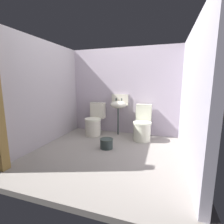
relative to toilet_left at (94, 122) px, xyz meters
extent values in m
cube|color=gray|center=(0.64, -0.89, -0.36)|extent=(3.08, 2.88, 0.08)
cube|color=#B1A4B4|center=(0.64, 0.40, 0.73)|extent=(3.08, 0.10, 2.11)
cube|color=#AEA6AC|center=(-0.74, -0.79, 0.73)|extent=(0.10, 2.68, 2.11)
cube|color=#AEA9BA|center=(2.03, -0.79, 0.73)|extent=(0.10, 2.68, 2.11)
cylinder|color=silver|center=(0.00, -0.09, -0.13)|extent=(0.39, 0.39, 0.38)
cylinder|color=silver|center=(0.00, -0.09, 0.08)|extent=(0.41, 0.41, 0.04)
cube|color=silver|center=(0.01, 0.21, 0.26)|extent=(0.37, 0.19, 0.40)
cylinder|color=silver|center=(1.19, -0.09, -0.13)|extent=(0.39, 0.39, 0.38)
cylinder|color=silver|center=(1.19, -0.09, 0.08)|extent=(0.41, 0.41, 0.04)
cube|color=silver|center=(1.18, 0.21, 0.26)|extent=(0.36, 0.19, 0.40)
cylinder|color=#303C39|center=(0.57, 0.16, 0.01)|extent=(0.04, 0.04, 0.66)
ellipsoid|color=silver|center=(0.57, 0.16, 0.43)|extent=(0.40, 0.32, 0.18)
cube|color=silver|center=(0.57, 0.33, 0.53)|extent=(0.42, 0.04, 0.28)
cylinder|color=#303C39|center=(0.50, 0.22, 0.55)|extent=(0.04, 0.04, 0.06)
cylinder|color=#303C39|center=(0.64, 0.22, 0.55)|extent=(0.04, 0.04, 0.06)
cylinder|color=#303C39|center=(0.59, -0.75, -0.23)|extent=(0.25, 0.25, 0.18)
torus|color=#354035|center=(0.59, -0.75, -0.14)|extent=(0.27, 0.27, 0.02)
camera|label=1|loc=(1.62, -3.62, 0.95)|focal=26.18mm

